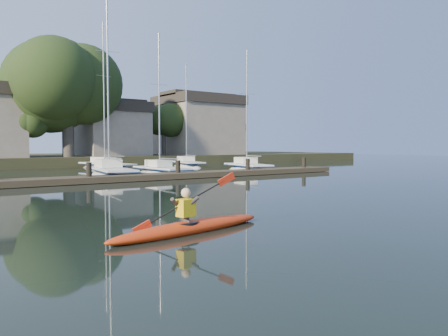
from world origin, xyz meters
TOP-DOWN VIEW (x-y plane):
  - ground at (0.00, 0.00)m, footprint 160.00×160.00m
  - kayak at (-5.84, -1.93)m, footprint 5.02×1.51m
  - dock at (0.00, 14.00)m, footprint 34.00×2.00m
  - sailboat_2 at (-0.12, 18.10)m, footprint 3.39×9.30m
  - sailboat_3 at (3.86, 18.05)m, footprint 1.98×7.31m
  - sailboat_4 at (12.13, 17.85)m, footprint 3.37×7.09m
  - sailboat_6 at (3.26, 27.68)m, footprint 3.18×9.42m
  - sailboat_7 at (11.44, 26.76)m, footprint 3.34×7.43m
  - shore at (1.61, 40.29)m, footprint 90.00×25.25m

SIDE VIEW (x-z plane):
  - sailboat_4 at x=12.13m, z-range -5.98..5.61m
  - sailboat_2 at x=-0.12m, z-range -7.72..7.34m
  - sailboat_3 at x=3.86m, z-range -6.05..5.70m
  - sailboat_7 at x=11.44m, z-range -5.98..5.63m
  - sailboat_6 at x=3.26m, z-range -7.52..7.18m
  - ground at x=0.00m, z-range 0.00..0.00m
  - kayak at x=-5.84m, z-range -0.60..0.99m
  - dock at x=0.00m, z-range -0.70..1.10m
  - shore at x=1.61m, z-range -3.15..9.60m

